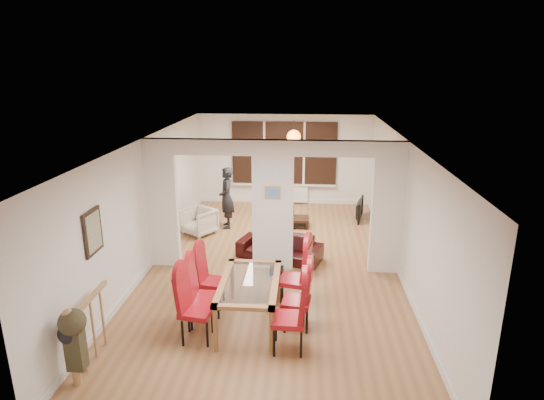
# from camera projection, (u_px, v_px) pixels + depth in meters

# --- Properties ---
(floor) EXTENTS (5.00, 9.00, 0.01)m
(floor) POSITION_uv_depth(u_px,v_px,m) (273.00, 267.00, 9.22)
(floor) COLOR #92623A
(floor) RESTS_ON ground
(room_walls) EXTENTS (5.00, 9.00, 2.60)m
(room_walls) POSITION_uv_depth(u_px,v_px,m) (273.00, 206.00, 8.85)
(room_walls) COLOR silver
(room_walls) RESTS_ON floor
(divider_wall) EXTENTS (5.00, 0.18, 2.60)m
(divider_wall) POSITION_uv_depth(u_px,v_px,m) (273.00, 206.00, 8.85)
(divider_wall) COLOR white
(divider_wall) RESTS_ON floor
(bay_window_blinds) EXTENTS (3.00, 0.08, 1.80)m
(bay_window_blinds) POSITION_uv_depth(u_px,v_px,m) (284.00, 153.00, 13.03)
(bay_window_blinds) COLOR black
(bay_window_blinds) RESTS_ON room_walls
(radiator) EXTENTS (1.40, 0.08, 0.50)m
(radiator) POSITION_uv_depth(u_px,v_px,m) (284.00, 194.00, 13.34)
(radiator) COLOR white
(radiator) RESTS_ON floor
(pendant_light) EXTENTS (0.36, 0.36, 0.36)m
(pendant_light) POSITION_uv_depth(u_px,v_px,m) (294.00, 137.00, 11.73)
(pendant_light) COLOR orange
(pendant_light) RESTS_ON room_walls
(stair_newel) EXTENTS (0.40, 1.20, 1.10)m
(stair_newel) POSITION_uv_depth(u_px,v_px,m) (91.00, 325.00, 6.17)
(stair_newel) COLOR #A1744A
(stair_newel) RESTS_ON floor
(wall_poster) EXTENTS (0.04, 0.52, 0.67)m
(wall_poster) POSITION_uv_depth(u_px,v_px,m) (93.00, 232.00, 6.65)
(wall_poster) COLOR gray
(wall_poster) RESTS_ON room_walls
(pillar_photo) EXTENTS (0.30, 0.03, 0.25)m
(pillar_photo) POSITION_uv_depth(u_px,v_px,m) (273.00, 193.00, 8.67)
(pillar_photo) COLOR #4C8CD8
(pillar_photo) RESTS_ON divider_wall
(dining_table) EXTENTS (0.90, 1.60, 0.75)m
(dining_table) POSITION_uv_depth(u_px,v_px,m) (250.00, 303.00, 7.11)
(dining_table) COLOR brown
(dining_table) RESTS_ON floor
(dining_chair_la) EXTENTS (0.52, 0.52, 1.11)m
(dining_chair_la) POSITION_uv_depth(u_px,v_px,m) (197.00, 306.00, 6.65)
(dining_chair_la) COLOR maroon
(dining_chair_la) RESTS_ON floor
(dining_chair_lb) EXTENTS (0.43, 0.43, 1.08)m
(dining_chair_lb) POSITION_uv_depth(u_px,v_px,m) (204.00, 293.00, 7.04)
(dining_chair_lb) COLOR maroon
(dining_chair_lb) RESTS_ON floor
(dining_chair_lc) EXTENTS (0.48, 0.48, 1.02)m
(dining_chair_lc) POSITION_uv_depth(u_px,v_px,m) (212.00, 278.00, 7.62)
(dining_chair_lc) COLOR maroon
(dining_chair_lc) RESTS_ON floor
(dining_chair_ra) EXTENTS (0.47, 0.47, 1.14)m
(dining_chair_ra) POSITION_uv_depth(u_px,v_px,m) (288.00, 314.00, 6.41)
(dining_chair_ra) COLOR maroon
(dining_chair_ra) RESTS_ON floor
(dining_chair_rb) EXTENTS (0.47, 0.47, 1.05)m
(dining_chair_rb) POSITION_uv_depth(u_px,v_px,m) (296.00, 297.00, 6.98)
(dining_chair_rb) COLOR maroon
(dining_chair_rb) RESTS_ON floor
(dining_chair_rc) EXTENTS (0.56, 0.56, 1.17)m
(dining_chair_rc) POSITION_uv_depth(u_px,v_px,m) (294.00, 275.00, 7.57)
(dining_chair_rc) COLOR maroon
(dining_chair_rc) RESTS_ON floor
(sofa) EXTENTS (1.88, 1.20, 0.51)m
(sofa) POSITION_uv_depth(u_px,v_px,m) (280.00, 247.00, 9.57)
(sofa) COLOR black
(sofa) RESTS_ON floor
(armchair) EXTENTS (0.95, 0.95, 0.63)m
(armchair) POSITION_uv_depth(u_px,v_px,m) (199.00, 221.00, 10.95)
(armchair) COLOR #B9AD9C
(armchair) RESTS_ON floor
(person) EXTENTS (0.63, 0.49, 1.54)m
(person) POSITION_uv_depth(u_px,v_px,m) (227.00, 198.00, 11.27)
(person) COLOR black
(person) RESTS_ON floor
(television) EXTENTS (0.96, 0.32, 0.55)m
(television) POSITION_uv_depth(u_px,v_px,m) (357.00, 209.00, 12.01)
(television) COLOR black
(television) RESTS_ON floor
(coffee_table) EXTENTS (1.10, 0.67, 0.24)m
(coffee_table) POSITION_uv_depth(u_px,v_px,m) (288.00, 222.00, 11.51)
(coffee_table) COLOR black
(coffee_table) RESTS_ON floor
(bottle) EXTENTS (0.08, 0.08, 0.30)m
(bottle) POSITION_uv_depth(u_px,v_px,m) (292.00, 211.00, 11.50)
(bottle) COLOR #143F19
(bottle) RESTS_ON coffee_table
(bowl) EXTENTS (0.20, 0.20, 0.05)m
(bowl) POSITION_uv_depth(u_px,v_px,m) (287.00, 217.00, 11.40)
(bowl) COLOR black
(bowl) RESTS_ON coffee_table
(shoes) EXTENTS (0.26, 0.28, 0.11)m
(shoes) POSITION_uv_depth(u_px,v_px,m) (277.00, 271.00, 8.94)
(shoes) COLOR black
(shoes) RESTS_ON floor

